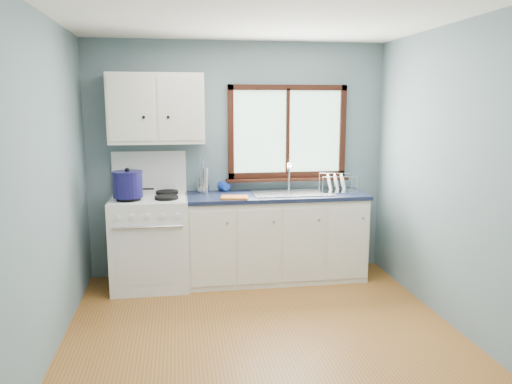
{
  "coord_description": "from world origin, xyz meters",
  "views": [
    {
      "loc": [
        -0.65,
        -3.55,
        1.84
      ],
      "look_at": [
        0.05,
        0.9,
        1.05
      ],
      "focal_mm": 35.0,
      "sensor_mm": 36.0,
      "label": 1
    }
  ],
  "objects": [
    {
      "name": "dish_towel",
      "position": [
        -0.1,
        1.3,
        0.93
      ],
      "size": [
        0.29,
        0.23,
        0.02
      ],
      "primitive_type": "cube",
      "rotation": [
        0.0,
        0.0,
        -0.17
      ],
      "color": "#C16624",
      "rests_on": "countertop"
    },
    {
      "name": "gas_range",
      "position": [
        -0.95,
        1.47,
        0.49
      ],
      "size": [
        0.76,
        0.69,
        1.36
      ],
      "color": "white",
      "rests_on": "floor"
    },
    {
      "name": "wall_right",
      "position": [
        1.61,
        0.0,
        1.25
      ],
      "size": [
        0.02,
        3.6,
        2.5
      ],
      "primitive_type": "cube",
      "color": "slate",
      "rests_on": "ground"
    },
    {
      "name": "wall_back",
      "position": [
        0.0,
        1.81,
        1.25
      ],
      "size": [
        3.2,
        0.02,
        2.5
      ],
      "primitive_type": "cube",
      "color": "slate",
      "rests_on": "ground"
    },
    {
      "name": "sink",
      "position": [
        0.54,
        1.49,
        0.86
      ],
      "size": [
        0.84,
        0.46,
        0.44
      ],
      "color": "silver",
      "rests_on": "countertop"
    },
    {
      "name": "upper_cabinets",
      "position": [
        -0.85,
        1.63,
        1.8
      ],
      "size": [
        0.95,
        0.35,
        0.7
      ],
      "color": "white",
      "rests_on": "wall_back"
    },
    {
      "name": "window",
      "position": [
        0.54,
        1.77,
        1.48
      ],
      "size": [
        1.36,
        0.1,
        1.03
      ],
      "color": "#9EC6A8",
      "rests_on": "wall_back"
    },
    {
      "name": "floor",
      "position": [
        0.0,
        0.0,
        -0.01
      ],
      "size": [
        3.2,
        3.6,
        0.02
      ],
      "primitive_type": "cube",
      "color": "#9A5F27",
      "rests_on": "ground"
    },
    {
      "name": "ceiling",
      "position": [
        0.0,
        0.0,
        2.51
      ],
      "size": [
        3.2,
        3.6,
        0.02
      ],
      "primitive_type": "cube",
      "color": "white",
      "rests_on": "wall_back"
    },
    {
      "name": "utensil_crock",
      "position": [
        -0.39,
        1.7,
        1.0
      ],
      "size": [
        0.15,
        0.15,
        0.4
      ],
      "rotation": [
        0.0,
        0.0,
        0.25
      ],
      "color": "silver",
      "rests_on": "countertop"
    },
    {
      "name": "thermos",
      "position": [
        -0.37,
        1.62,
        1.05
      ],
      "size": [
        0.08,
        0.08,
        0.27
      ],
      "primitive_type": "cylinder",
      "rotation": [
        0.0,
        0.0,
        0.29
      ],
      "color": "silver",
      "rests_on": "countertop"
    },
    {
      "name": "skillet",
      "position": [
        -1.13,
        1.63,
        0.98
      ],
      "size": [
        0.35,
        0.24,
        0.05
      ],
      "rotation": [
        0.0,
        0.0,
        -0.02
      ],
      "color": "black",
      "rests_on": "gas_range"
    },
    {
      "name": "wall_left",
      "position": [
        -1.61,
        0.0,
        1.25
      ],
      "size": [
        0.02,
        3.6,
        2.5
      ],
      "primitive_type": "cube",
      "color": "slate",
      "rests_on": "ground"
    },
    {
      "name": "dish_rack",
      "position": [
        1.02,
        1.51,
        0.97
      ],
      "size": [
        0.42,
        0.34,
        0.2
      ],
      "rotation": [
        0.0,
        0.0,
        -0.14
      ],
      "color": "silver",
      "rests_on": "countertop"
    },
    {
      "name": "soap_bottle",
      "position": [
        -0.14,
        1.7,
        1.06
      ],
      "size": [
        0.14,
        0.14,
        0.28
      ],
      "primitive_type": "imported",
      "rotation": [
        0.0,
        0.0,
        0.4
      ],
      "color": "#1437A5",
      "rests_on": "countertop"
    },
    {
      "name": "stockpot",
      "position": [
        -1.13,
        1.31,
        1.09
      ],
      "size": [
        0.34,
        0.34,
        0.29
      ],
      "rotation": [
        0.0,
        0.0,
        0.2
      ],
      "color": "#141148",
      "rests_on": "gas_range"
    },
    {
      "name": "wall_front",
      "position": [
        0.0,
        -1.81,
        1.25
      ],
      "size": [
        3.2,
        0.02,
        2.5
      ],
      "primitive_type": "cube",
      "color": "slate",
      "rests_on": "ground"
    },
    {
      "name": "countertop",
      "position": [
        0.36,
        1.49,
        0.9
      ],
      "size": [
        1.89,
        0.64,
        0.04
      ],
      "primitive_type": "cube",
      "color": "black",
      "rests_on": "base_cabinets"
    },
    {
      "name": "base_cabinets",
      "position": [
        0.36,
        1.49,
        0.41
      ],
      "size": [
        1.85,
        0.6,
        0.88
      ],
      "color": "white",
      "rests_on": "floor"
    }
  ]
}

